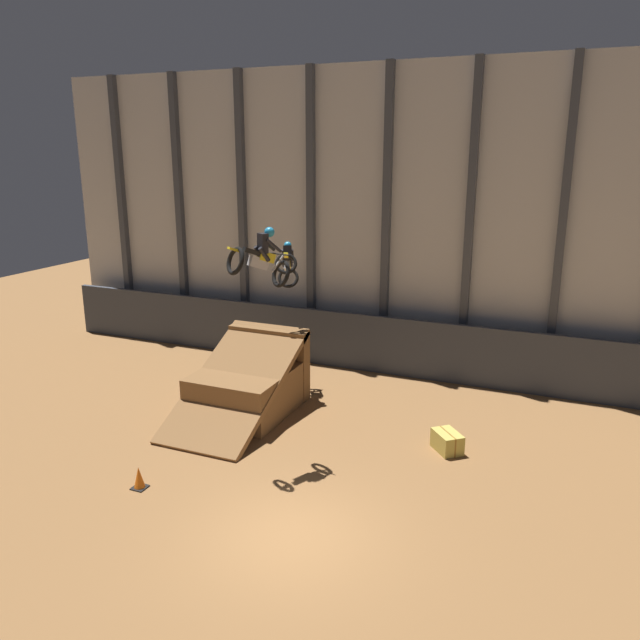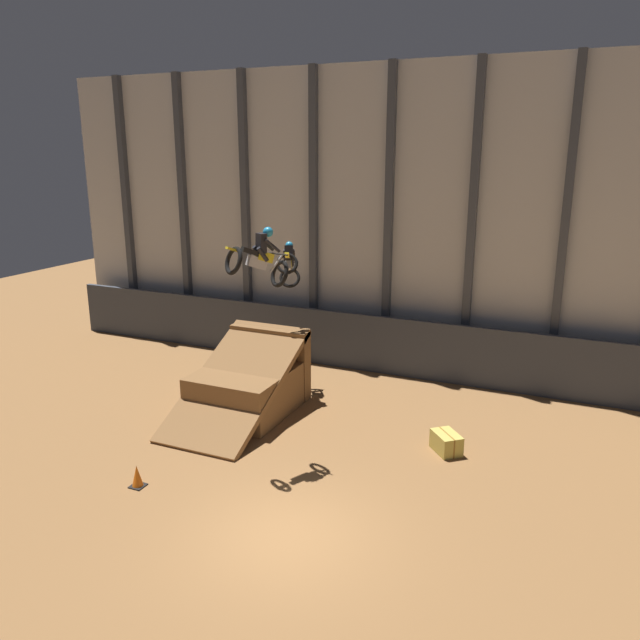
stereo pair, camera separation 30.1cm
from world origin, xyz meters
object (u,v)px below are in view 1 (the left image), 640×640
at_px(dirt_ramp, 250,384).
at_px(rider_bike_right_air, 261,259).
at_px(traffic_cone_near_ramp, 139,478).
at_px(hay_bale_trackside, 447,442).
at_px(rider_bike_left_air, 287,264).

relative_size(dirt_ramp, rider_bike_right_air, 2.81).
distance_m(dirt_ramp, traffic_cone_near_ramp, 5.49).
distance_m(rider_bike_right_air, traffic_cone_near_ramp, 6.29).
xyz_separation_m(rider_bike_right_air, hay_bale_trackside, (4.56, 2.28, -5.26)).
bearing_deg(traffic_cone_near_ramp, rider_bike_right_air, 52.11).
distance_m(dirt_ramp, hay_bale_trackside, 6.58).
bearing_deg(hay_bale_trackside, rider_bike_right_air, -153.47).
height_order(dirt_ramp, hay_bale_trackside, dirt_ramp).
bearing_deg(rider_bike_left_air, dirt_ramp, -121.36).
height_order(dirt_ramp, rider_bike_left_air, rider_bike_left_air).
bearing_deg(rider_bike_left_air, rider_bike_right_air, -94.19).
relative_size(rider_bike_left_air, hay_bale_trackside, 1.70).
bearing_deg(rider_bike_left_air, hay_bale_trackside, -45.70).
xyz_separation_m(rider_bike_right_air, traffic_cone_near_ramp, (-2.13, -2.73, -5.26)).
height_order(traffic_cone_near_ramp, hay_bale_trackside, traffic_cone_near_ramp).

